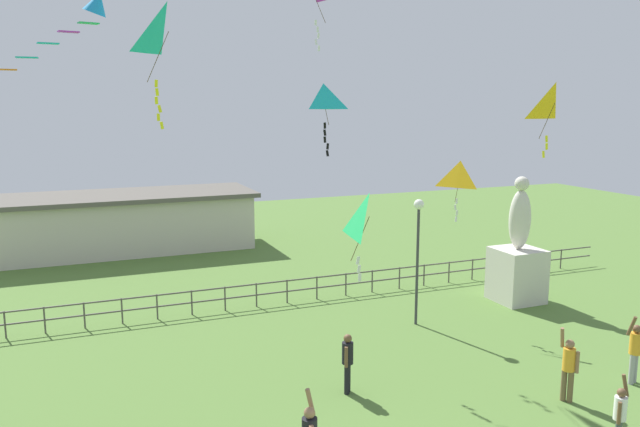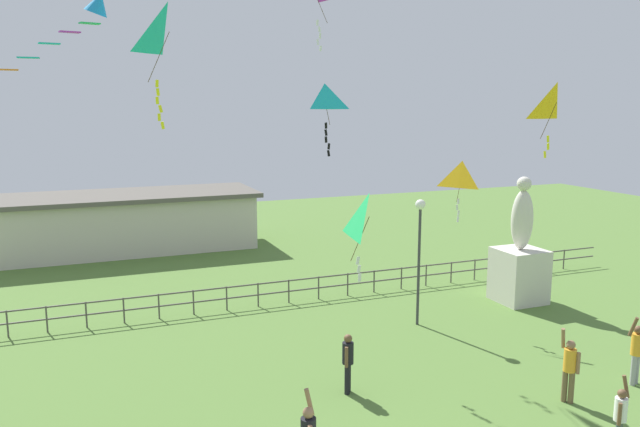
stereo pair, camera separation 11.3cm
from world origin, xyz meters
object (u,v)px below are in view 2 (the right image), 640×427
at_px(person_1, 569,366).
at_px(kite_2, 369,218).
at_px(person_6, 637,350).
at_px(person_0, 348,359).
at_px(kite_6, 325,102).
at_px(statue_monument, 520,263).
at_px(kite_3, 556,104).
at_px(streamer_kite, 77,17).
at_px(person_3, 620,415).
at_px(kite_0, 169,36).
at_px(kite_5, 462,177).
at_px(lamppost, 420,235).

bearing_deg(person_1, kite_2, 166.57).
distance_m(person_6, kite_2, 8.94).
distance_m(person_0, kite_2, 4.38).
relative_size(person_1, kite_6, 0.91).
height_order(statue_monument, kite_3, kite_3).
bearing_deg(streamer_kite, person_3, -36.99).
distance_m(person_6, kite_0, 15.39).
height_order(statue_monument, streamer_kite, streamer_kite).
relative_size(kite_6, streamer_kite, 0.34).
relative_size(person_3, kite_2, 0.84).
height_order(person_1, person_6, person_6).
distance_m(person_0, person_3, 6.71).
bearing_deg(kite_5, streamer_kite, -175.15).
bearing_deg(lamppost, streamer_kite, -175.28).
relative_size(lamppost, person_1, 2.25).
height_order(kite_6, streamer_kite, streamer_kite).
height_order(statue_monument, kite_2, kite_2).
relative_size(person_3, kite_3, 0.85).
xyz_separation_m(kite_2, kite_5, (6.45, 5.57, 0.14)).
height_order(kite_3, streamer_kite, streamer_kite).
height_order(kite_0, kite_2, kite_0).
xyz_separation_m(kite_0, kite_6, (5.05, 1.63, -1.65)).
bearing_deg(person_1, kite_3, 65.73).
distance_m(kite_0, kite_2, 7.05).
relative_size(lamppost, streamer_kite, 0.70).
relative_size(person_6, kite_5, 0.94).
relative_size(person_1, kite_3, 0.96).
distance_m(person_3, kite_0, 14.24).
relative_size(statue_monument, person_3, 2.82).
distance_m(kite_3, kite_6, 6.89).
relative_size(person_0, kite_6, 0.76).
distance_m(statue_monument, kite_2, 12.16).
bearing_deg(person_3, person_6, 37.15).
relative_size(lamppost, kite_5, 2.10).
bearing_deg(lamppost, kite_3, -69.89).
xyz_separation_m(statue_monument, streamer_kite, (-15.98, -1.74, 8.42)).
xyz_separation_m(person_6, streamer_kite, (-14.02, 5.63, 8.98)).
relative_size(statue_monument, lamppost, 1.11).
relative_size(kite_0, kite_3, 1.50).
xyz_separation_m(kite_5, streamer_kite, (-12.61, -1.07, 4.74)).
bearing_deg(statue_monument, kite_0, -169.83).
bearing_deg(kite_2, person_6, -8.16).
distance_m(person_0, person_6, 8.15).
height_order(lamppost, kite_2, kite_2).
bearing_deg(kite_0, kite_3, -15.40).
bearing_deg(streamer_kite, person_1, -26.70).
distance_m(statue_monument, kite_3, 8.90).
bearing_deg(person_6, kite_3, 127.04).
xyz_separation_m(person_1, kite_2, (-5.32, 1.27, 4.10)).
xyz_separation_m(person_0, kite_2, (-0.12, -1.40, 4.15)).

